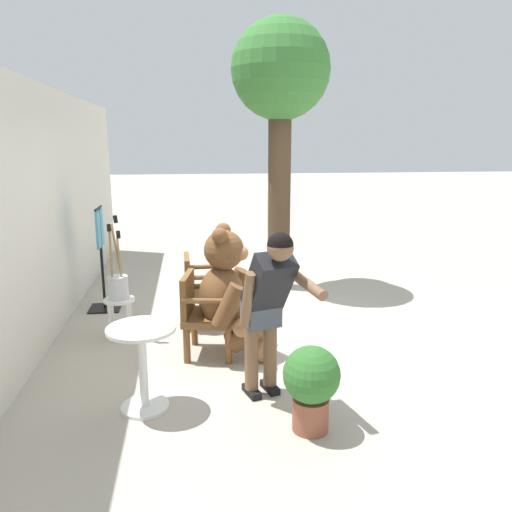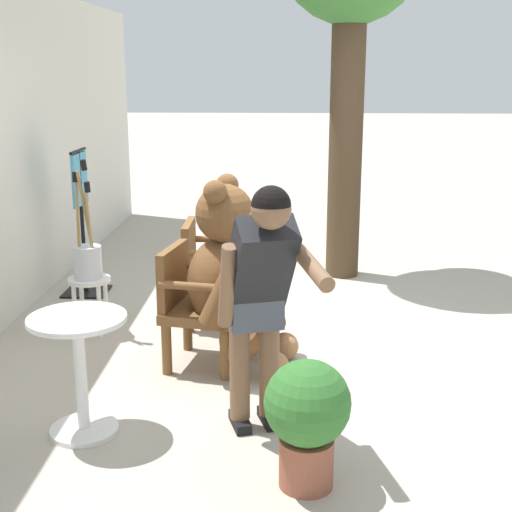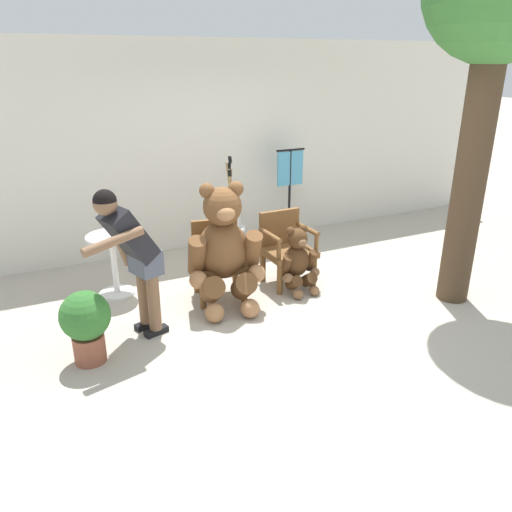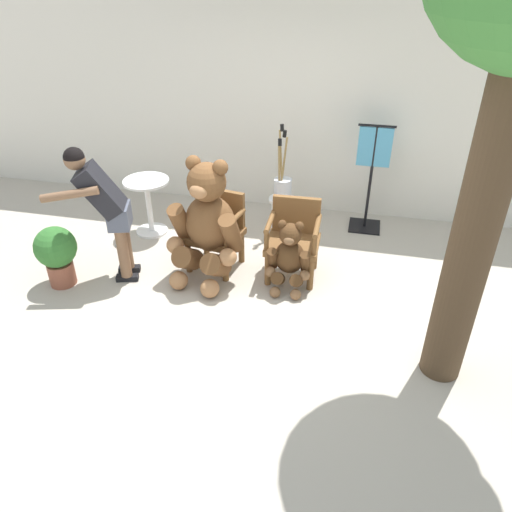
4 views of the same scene
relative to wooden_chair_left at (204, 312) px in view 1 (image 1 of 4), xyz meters
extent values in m
plane|color=#B2A899|center=(0.43, -0.65, -0.46)|extent=(60.00, 60.00, 0.00)
cube|color=silver|center=(0.43, 1.75, 0.94)|extent=(10.00, 0.16, 2.80)
cube|color=brown|center=(-0.01, -0.06, -0.06)|extent=(0.64, 0.61, 0.07)
cylinder|color=brown|center=(-0.27, -0.23, -0.28)|extent=(0.07, 0.07, 0.37)
cylinder|color=brown|center=(0.18, -0.31, -0.28)|extent=(0.07, 0.07, 0.37)
cylinder|color=brown|center=(-0.20, 0.19, -0.28)|extent=(0.07, 0.07, 0.37)
cylinder|color=brown|center=(0.25, 0.10, -0.28)|extent=(0.07, 0.07, 0.37)
cube|color=brown|center=(0.03, 0.17, 0.19)|extent=(0.52, 0.15, 0.42)
cylinder|color=brown|center=(-0.26, -0.02, 0.20)|extent=(0.14, 0.48, 0.06)
cylinder|color=brown|center=(-0.29, -0.22, 0.09)|extent=(0.05, 0.05, 0.22)
cylinder|color=brown|center=(0.24, -0.11, 0.20)|extent=(0.14, 0.48, 0.06)
cylinder|color=brown|center=(0.20, -0.31, 0.09)|extent=(0.05, 0.05, 0.22)
cube|color=brown|center=(0.87, -0.06, -0.06)|extent=(0.57, 0.53, 0.07)
cylinder|color=brown|center=(0.64, -0.28, -0.28)|extent=(0.07, 0.07, 0.37)
cylinder|color=brown|center=(1.10, -0.27, -0.28)|extent=(0.07, 0.07, 0.37)
cylinder|color=brown|center=(0.63, 0.14, -0.28)|extent=(0.07, 0.07, 0.37)
cylinder|color=brown|center=(1.09, 0.15, -0.28)|extent=(0.07, 0.07, 0.37)
cube|color=brown|center=(0.86, 0.17, 0.19)|extent=(0.52, 0.07, 0.42)
cylinder|color=brown|center=(0.62, -0.07, 0.20)|extent=(0.07, 0.48, 0.06)
cylinder|color=brown|center=(0.62, -0.28, 0.09)|extent=(0.05, 0.05, 0.22)
cylinder|color=brown|center=(1.12, -0.06, 0.20)|extent=(0.07, 0.48, 0.06)
cylinder|color=brown|center=(1.12, -0.27, 0.09)|extent=(0.05, 0.05, 0.22)
ellipsoid|color=brown|center=(-0.01, -0.18, 0.16)|extent=(0.63, 0.56, 0.64)
sphere|color=brown|center=(-0.02, -0.21, 0.65)|extent=(0.41, 0.41, 0.41)
ellipsoid|color=#A47148|center=(-0.05, -0.38, 0.62)|extent=(0.22, 0.18, 0.15)
sphere|color=black|center=(-0.05, -0.38, 0.63)|extent=(0.06, 0.06, 0.06)
sphere|color=brown|center=(-0.16, -0.16, 0.82)|extent=(0.16, 0.16, 0.16)
sphere|color=brown|center=(0.14, -0.22, 0.82)|extent=(0.16, 0.16, 0.16)
cylinder|color=brown|center=(-0.32, -0.23, 0.16)|extent=(0.24, 0.38, 0.48)
sphere|color=#A47148|center=(-0.36, -0.36, -0.06)|extent=(0.19, 0.19, 0.19)
cylinder|color=brown|center=(0.26, -0.34, 0.16)|extent=(0.24, 0.38, 0.48)
sphere|color=#A47148|center=(0.26, -0.47, -0.06)|extent=(0.19, 0.19, 0.19)
cylinder|color=brown|center=(-0.22, -0.38, -0.19)|extent=(0.30, 0.43, 0.38)
sphere|color=#A47148|center=(-0.27, -0.57, -0.36)|extent=(0.20, 0.20, 0.20)
cylinder|color=brown|center=(0.12, -0.44, -0.19)|extent=(0.30, 0.43, 0.38)
sphere|color=#A47148|center=(0.10, -0.63, -0.36)|extent=(0.20, 0.20, 0.20)
ellipsoid|color=#4C3019|center=(0.87, -0.24, -0.10)|extent=(0.33, 0.28, 0.37)
sphere|color=#4C3019|center=(0.87, -0.26, 0.18)|extent=(0.23, 0.23, 0.23)
ellipsoid|color=brown|center=(0.87, -0.36, 0.16)|extent=(0.11, 0.09, 0.09)
sphere|color=black|center=(0.87, -0.36, 0.17)|extent=(0.03, 0.03, 0.03)
sphere|color=#4C3019|center=(0.78, -0.25, 0.28)|extent=(0.09, 0.09, 0.09)
sphere|color=#4C3019|center=(0.96, -0.25, 0.28)|extent=(0.09, 0.09, 0.09)
cylinder|color=#4C3019|center=(0.70, -0.31, -0.10)|extent=(0.11, 0.21, 0.28)
sphere|color=brown|center=(0.69, -0.38, -0.23)|extent=(0.11, 0.11, 0.11)
cylinder|color=#4C3019|center=(1.04, -0.30, -0.10)|extent=(0.11, 0.21, 0.28)
sphere|color=brown|center=(1.05, -0.37, -0.23)|extent=(0.11, 0.11, 0.11)
cylinder|color=#4C3019|center=(0.77, -0.38, -0.30)|extent=(0.14, 0.23, 0.22)
sphere|color=brown|center=(0.77, -0.49, -0.40)|extent=(0.12, 0.12, 0.12)
cylinder|color=#4C3019|center=(0.97, -0.37, -0.30)|extent=(0.14, 0.23, 0.22)
sphere|color=brown|center=(0.98, -0.48, -0.40)|extent=(0.12, 0.12, 0.12)
cube|color=black|center=(-0.94, -0.38, -0.43)|extent=(0.26, 0.16, 0.06)
cylinder|color=brown|center=(-0.94, -0.38, 0.01)|extent=(0.12, 0.12, 0.82)
cube|color=black|center=(-0.88, -0.55, -0.43)|extent=(0.26, 0.16, 0.06)
cylinder|color=brown|center=(-0.88, -0.55, 0.01)|extent=(0.12, 0.12, 0.82)
cube|color=#4C5160|center=(-0.91, -0.46, 0.29)|extent=(0.30, 0.35, 0.24)
cube|color=black|center=(-1.05, -0.51, 0.59)|extent=(0.53, 0.44, 0.56)
sphere|color=brown|center=(-1.24, -0.56, 0.92)|extent=(0.21, 0.21, 0.21)
sphere|color=black|center=(-1.24, -0.56, 0.94)|extent=(0.21, 0.21, 0.21)
cylinder|color=brown|center=(-1.23, -0.76, 0.64)|extent=(0.57, 0.25, 0.16)
cylinder|color=brown|center=(-1.11, -0.32, 0.47)|extent=(0.24, 0.15, 0.50)
cylinder|color=white|center=(0.57, 0.93, -0.02)|extent=(0.34, 0.34, 0.03)
cylinder|color=white|center=(0.67, 1.03, -0.25)|extent=(0.04, 0.04, 0.43)
cylinder|color=white|center=(0.48, 1.03, -0.25)|extent=(0.04, 0.04, 0.43)
cylinder|color=white|center=(0.67, 0.83, -0.25)|extent=(0.04, 0.04, 0.43)
cylinder|color=white|center=(0.48, 0.83, -0.25)|extent=(0.04, 0.04, 0.43)
cylinder|color=silver|center=(0.57, 0.93, 0.13)|extent=(0.22, 0.22, 0.26)
cylinder|color=#997A47|center=(0.53, 0.89, 0.39)|extent=(0.05, 0.05, 0.62)
cylinder|color=black|center=(0.53, 0.89, 0.74)|extent=(0.05, 0.05, 0.08)
cylinder|color=#997A47|center=(0.55, 0.91, 0.47)|extent=(0.09, 0.11, 0.78)
cylinder|color=black|center=(0.55, 0.91, 0.90)|extent=(0.05, 0.05, 0.09)
cylinder|color=#997A47|center=(0.57, 0.99, 0.42)|extent=(0.08, 0.03, 0.69)
cylinder|color=black|center=(0.57, 0.99, 0.81)|extent=(0.05, 0.04, 0.08)
cylinder|color=white|center=(-1.05, 0.54, 0.24)|extent=(0.56, 0.56, 0.03)
cylinder|color=white|center=(-1.05, 0.54, -0.12)|extent=(0.07, 0.07, 0.69)
cylinder|color=white|center=(-1.05, 0.54, -0.45)|extent=(0.40, 0.40, 0.03)
cylinder|color=#473523|center=(2.37, -1.21, 0.93)|extent=(0.33, 0.33, 2.78)
sphere|color=#3D7F38|center=(2.37, -1.21, 2.71)|extent=(1.41, 1.41, 1.41)
sphere|color=#3D7F38|center=(2.72, -1.42, 2.57)|extent=(0.84, 0.84, 0.84)
cylinder|color=brown|center=(-1.54, -0.76, -0.33)|extent=(0.28, 0.28, 0.26)
sphere|color=#33702D|center=(-1.54, -0.76, 0.00)|extent=(0.44, 0.44, 0.44)
cube|color=black|center=(1.62, 1.28, -0.45)|extent=(0.40, 0.40, 0.02)
cylinder|color=black|center=(1.62, 1.28, 0.21)|extent=(0.04, 0.04, 1.35)
cylinder|color=black|center=(1.62, 1.28, 0.89)|extent=(0.44, 0.03, 0.03)
cube|color=#4C99BF|center=(1.62, 1.28, 0.63)|extent=(0.40, 0.03, 0.48)
camera|label=1|loc=(-4.92, 0.12, 1.71)|focal=35.00mm
camera|label=2|loc=(-4.79, -0.66, 1.61)|focal=50.00mm
camera|label=3|loc=(-1.86, -4.86, 2.07)|focal=35.00mm
camera|label=4|loc=(1.51, -4.66, 2.69)|focal=35.00mm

